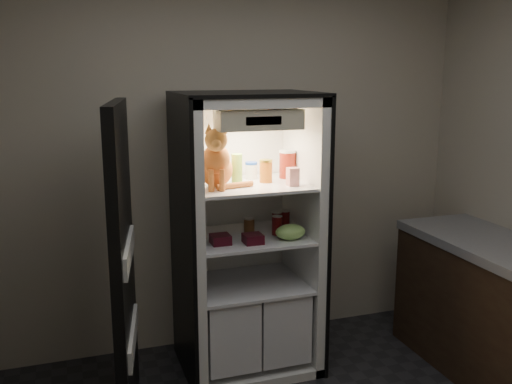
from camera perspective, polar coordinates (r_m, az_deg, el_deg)
room_shell at (r=2.43m, az=8.88°, el=2.68°), size 3.60×3.60×3.60m
refrigerator at (r=3.88m, az=-1.05°, el=-6.21°), size 0.90×0.72×1.88m
fridge_door at (r=3.27m, az=-13.08°, el=-7.79°), size 0.21×0.87×1.85m
tabby_cat at (r=3.55m, az=-4.00°, el=2.91°), size 0.35×0.41×0.42m
parmesan_shaker at (r=3.70m, az=-1.92°, el=2.37°), size 0.07×0.07×0.19m
mayo_tub at (r=3.84m, az=-0.48°, el=2.17°), size 0.08×0.08×0.11m
salsa_jar at (r=3.72m, az=0.99°, el=2.12°), size 0.09×0.09×0.15m
pepper_jar at (r=3.87m, az=3.16°, el=2.80°), size 0.11×0.11×0.19m
cream_carton at (r=3.62m, az=3.70°, el=1.53°), size 0.07×0.07×0.11m
soda_can_a at (r=3.88m, az=2.09°, el=-2.92°), size 0.07×0.07×0.13m
soda_can_b at (r=3.91m, az=2.88°, el=-2.79°), size 0.07×0.07×0.13m
soda_can_c at (r=3.78m, az=2.12°, el=-3.34°), size 0.07×0.07×0.13m
condiment_jar at (r=3.84m, az=-0.68°, el=-3.28°), size 0.07×0.07×0.10m
grape_bag at (r=3.68m, az=3.46°, el=-4.00°), size 0.20×0.14×0.10m
berry_box_left at (r=3.59m, az=-3.58°, el=-4.75°), size 0.12×0.12×0.06m
berry_box_right at (r=3.60m, az=-0.31°, el=-4.70°), size 0.12×0.12×0.06m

